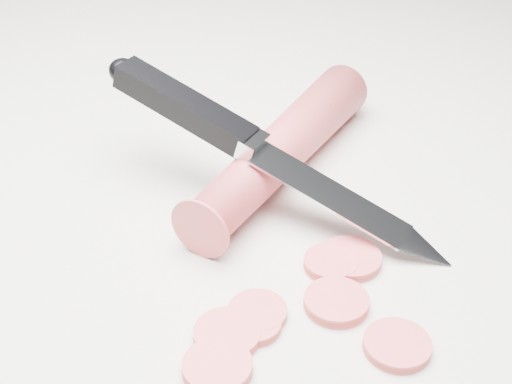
{
  "coord_description": "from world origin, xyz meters",
  "views": [
    {
      "loc": [
        -0.02,
        -0.34,
        0.28
      ],
      "look_at": [
        -0.01,
        0.04,
        0.02
      ],
      "focal_mm": 50.0,
      "sensor_mm": 36.0,
      "label": 1
    }
  ],
  "objects": [
    {
      "name": "ground",
      "position": [
        0.0,
        0.0,
        0.0
      ],
      "size": [
        2.4,
        2.4,
        0.0
      ],
      "primitive_type": "plane",
      "color": "silver",
      "rests_on": "ground"
    },
    {
      "name": "carrot",
      "position": [
        0.01,
        0.09,
        0.02
      ],
      "size": [
        0.14,
        0.2,
        0.04
      ],
      "primitive_type": "cylinder",
      "rotation": [
        1.57,
        0.0,
        -0.54
      ],
      "color": "#BE383E",
      "rests_on": "ground"
    },
    {
      "name": "carrot_slice_0",
      "position": [
        -0.01,
        -0.05,
        0.0
      ],
      "size": [
        0.03,
        0.03,
        0.01
      ],
      "primitive_type": "cylinder",
      "color": "#E1494E",
      "rests_on": "ground"
    },
    {
      "name": "carrot_slice_1",
      "position": [
        -0.02,
        -0.06,
        0.0
      ],
      "size": [
        0.03,
        0.03,
        0.01
      ],
      "primitive_type": "cylinder",
      "color": "#E1494E",
      "rests_on": "ground"
    },
    {
      "name": "carrot_slice_2",
      "position": [
        0.03,
        -0.01,
        0.0
      ],
      "size": [
        0.03,
        0.03,
        0.01
      ],
      "primitive_type": "cylinder",
      "color": "#E1494E",
      "rests_on": "ground"
    },
    {
      "name": "carrot_slice_3",
      "position": [
        0.06,
        -0.08,
        0.0
      ],
      "size": [
        0.04,
        0.04,
        0.01
      ],
      "primitive_type": "cylinder",
      "color": "#E1494E",
      "rests_on": "ground"
    },
    {
      "name": "carrot_slice_4",
      "position": [
        0.04,
        -0.01,
        0.0
      ],
      "size": [
        0.04,
        0.04,
        0.01
      ],
      "primitive_type": "cylinder",
      "color": "#E1494E",
      "rests_on": "ground"
    },
    {
      "name": "carrot_slice_5",
      "position": [
        -0.03,
        -0.07,
        0.0
      ],
      "size": [
        0.04,
        0.04,
        0.01
      ],
      "primitive_type": "cylinder",
      "color": "#E1494E",
      "rests_on": "ground"
    },
    {
      "name": "carrot_slice_7",
      "position": [
        -0.04,
        -0.09,
        0.0
      ],
      "size": [
        0.04,
        0.04,
        0.01
      ],
      "primitive_type": "cylinder",
      "color": "#E1494E",
      "rests_on": "ground"
    },
    {
      "name": "carrot_slice_8",
      "position": [
        0.03,
        -0.05,
        0.0
      ],
      "size": [
        0.04,
        0.04,
        0.01
      ],
      "primitive_type": "cylinder",
      "color": "#E1494E",
      "rests_on": "ground"
    },
    {
      "name": "kitchen_knife",
      "position": [
        -0.0,
        0.05,
        0.04
      ],
      "size": [
        0.23,
        0.15,
        0.08
      ],
      "primitive_type": null,
      "color": "silver",
      "rests_on": "ground"
    }
  ]
}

